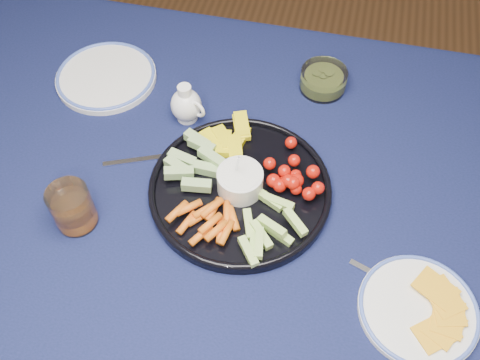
% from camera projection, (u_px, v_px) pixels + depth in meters
% --- Properties ---
extents(dining_table, '(1.67, 1.07, 0.75)m').
position_uv_depth(dining_table, '(225.00, 219.00, 1.12)').
color(dining_table, '#4B2F19').
rests_on(dining_table, ground).
extents(crudite_platter, '(0.36, 0.36, 0.11)m').
position_uv_depth(crudite_platter, '(239.00, 187.00, 1.03)').
color(crudite_platter, black).
rests_on(crudite_platter, dining_table).
extents(creamer_pitcher, '(0.08, 0.07, 0.09)m').
position_uv_depth(creamer_pitcher, '(186.00, 105.00, 1.13)').
color(creamer_pitcher, white).
rests_on(creamer_pitcher, dining_table).
extents(pickle_bowl, '(0.10, 0.10, 0.05)m').
position_uv_depth(pickle_bowl, '(323.00, 81.00, 1.20)').
color(pickle_bowl, white).
rests_on(pickle_bowl, dining_table).
extents(cheese_plate, '(0.20, 0.20, 0.02)m').
position_uv_depth(cheese_plate, '(419.00, 309.00, 0.90)').
color(cheese_plate, white).
rests_on(cheese_plate, dining_table).
extents(juice_tumbler, '(0.08, 0.08, 0.09)m').
position_uv_depth(juice_tumbler, '(73.00, 209.00, 0.98)').
color(juice_tumbler, white).
rests_on(juice_tumbler, dining_table).
extents(fork_left, '(0.17, 0.09, 0.00)m').
position_uv_depth(fork_left, '(155.00, 158.00, 1.10)').
color(fork_left, silver).
rests_on(fork_left, dining_table).
extents(fork_right, '(0.17, 0.07, 0.00)m').
position_uv_depth(fork_right, '(404.00, 290.00, 0.93)').
color(fork_right, silver).
rests_on(fork_right, dining_table).
extents(side_plate_extra, '(0.23, 0.23, 0.02)m').
position_uv_depth(side_plate_extra, '(106.00, 76.00, 1.23)').
color(side_plate_extra, white).
rests_on(side_plate_extra, dining_table).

